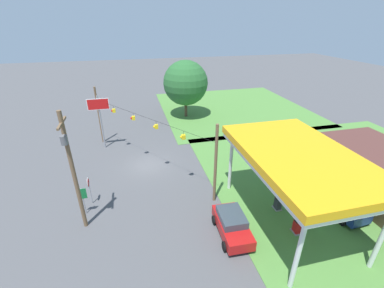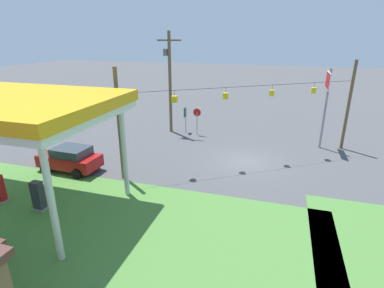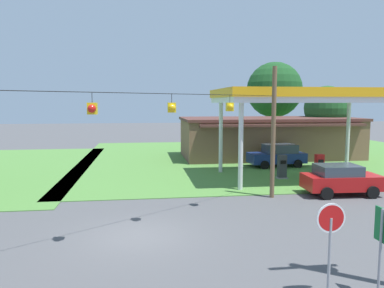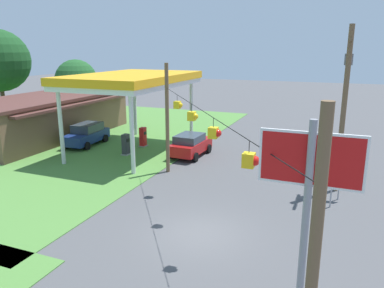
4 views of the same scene
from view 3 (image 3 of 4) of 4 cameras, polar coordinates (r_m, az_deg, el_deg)
ground_plane at (r=14.99m, az=-8.30°, el=-13.68°), size 160.00×160.00×0.00m
grass_verge_station_corner at (r=36.19m, az=12.85°, el=-1.90°), size 36.00×28.00×0.04m
gas_station_canopy at (r=25.98m, az=16.56°, el=6.90°), size 11.26×7.00×5.99m
gas_station_store at (r=35.66m, az=11.63°, el=1.00°), size 16.17×7.75×3.71m
fuel_pump_near at (r=25.83m, az=13.55°, el=-3.51°), size 0.71×0.56×1.62m
fuel_pump_far at (r=26.89m, az=18.81°, el=-3.29°), size 0.71×0.56×1.62m
car_at_pumps_front at (r=22.38m, az=21.70°, el=-5.00°), size 4.18×2.23×1.69m
car_at_pumps_rear at (r=30.58m, az=12.88°, el=-1.68°), size 4.58×2.35×1.80m
stop_sign_roadside at (r=10.73m, az=20.36°, el=-12.00°), size 0.80×0.08×2.50m
route_sign at (r=11.10m, az=27.02°, el=-12.24°), size 0.10×0.70×2.40m
signal_span_gantry at (r=14.13m, az=-8.55°, el=1.15°), size 14.54×10.24×7.00m
tree_behind_station at (r=45.63m, az=12.44°, el=8.05°), size 6.50×6.50×9.85m
tree_far_back at (r=39.46m, az=19.83°, el=5.14°), size 4.39×4.39×6.75m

